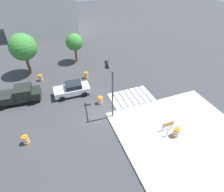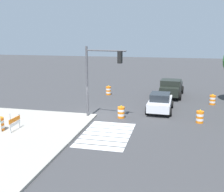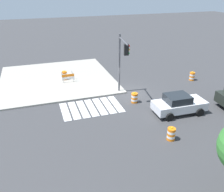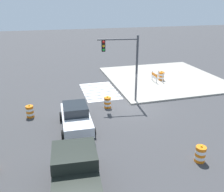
{
  "view_description": "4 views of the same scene",
  "coord_description": "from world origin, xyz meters",
  "px_view_note": "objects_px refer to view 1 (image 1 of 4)",
  "views": [
    {
      "loc": [
        -4.64,
        -14.01,
        13.99
      ],
      "look_at": [
        1.45,
        1.78,
        0.86
      ],
      "focal_mm": 29.54,
      "sensor_mm": 36.0,
      "label": 1
    },
    {
      "loc": [
        20.77,
        6.04,
        6.52
      ],
      "look_at": [
        -0.25,
        1.21,
        1.68
      ],
      "focal_mm": 44.1,
      "sensor_mm": 36.0,
      "label": 2
    },
    {
      "loc": [
        8.12,
        19.68,
        9.72
      ],
      "look_at": [
        2.43,
        2.7,
        1.28
      ],
      "focal_mm": 38.46,
      "sensor_mm": 36.0,
      "label": 3
    },
    {
      "loc": [
        -17.32,
        6.51,
        8.13
      ],
      "look_at": [
        0.38,
        1.57,
        0.86
      ],
      "focal_mm": 38.58,
      "sensor_mm": 36.0,
      "label": 4
    }
  ],
  "objects_px": {
    "traffic_barrel_median_near": "(86,75)",
    "traffic_barrel_median_far": "(41,78)",
    "construction_barricade": "(169,126)",
    "pickup_truck": "(19,95)",
    "traffic_barrel_near_corner": "(26,140)",
    "street_tree_streetside_mid": "(74,42)",
    "sports_car": "(72,89)",
    "street_tree_streetside_near": "(23,47)",
    "traffic_light_pole": "(110,81)",
    "traffic_barrel_crosswalk_end": "(100,100)",
    "traffic_barrel_on_sidewalk": "(176,132)"
  },
  "relations": [
    {
      "from": "traffic_barrel_median_near",
      "to": "traffic_barrel_median_far",
      "type": "relative_size",
      "value": 1.0
    },
    {
      "from": "construction_barricade",
      "to": "pickup_truck",
      "type": "bearing_deg",
      "value": 142.91
    },
    {
      "from": "pickup_truck",
      "to": "construction_barricade",
      "type": "relative_size",
      "value": 4.07
    },
    {
      "from": "pickup_truck",
      "to": "traffic_barrel_near_corner",
      "type": "distance_m",
      "value": 6.79
    },
    {
      "from": "traffic_barrel_median_near",
      "to": "street_tree_streetside_mid",
      "type": "distance_m",
      "value": 6.19
    },
    {
      "from": "sports_car",
      "to": "traffic_barrel_median_far",
      "type": "xyz_separation_m",
      "value": [
        -3.49,
        4.72,
        -0.36
      ]
    },
    {
      "from": "street_tree_streetside_near",
      "to": "construction_barricade",
      "type": "bearing_deg",
      "value": -53.79
    },
    {
      "from": "traffic_barrel_median_near",
      "to": "traffic_light_pole",
      "type": "height_order",
      "value": "traffic_light_pole"
    },
    {
      "from": "traffic_barrel_crosswalk_end",
      "to": "construction_barricade",
      "type": "distance_m",
      "value": 8.17
    },
    {
      "from": "traffic_barrel_near_corner",
      "to": "traffic_barrel_median_near",
      "type": "relative_size",
      "value": 1.0
    },
    {
      "from": "construction_barricade",
      "to": "street_tree_streetside_near",
      "type": "xyz_separation_m",
      "value": [
        -12.29,
        16.79,
        3.31
      ]
    },
    {
      "from": "street_tree_streetside_near",
      "to": "traffic_light_pole",
      "type": "bearing_deg",
      "value": -55.42
    },
    {
      "from": "traffic_barrel_crosswalk_end",
      "to": "traffic_barrel_on_sidewalk",
      "type": "bearing_deg",
      "value": -55.11
    },
    {
      "from": "traffic_barrel_crosswalk_end",
      "to": "traffic_barrel_median_far",
      "type": "height_order",
      "value": "same"
    },
    {
      "from": "traffic_barrel_median_near",
      "to": "traffic_barrel_on_sidewalk",
      "type": "height_order",
      "value": "traffic_barrel_on_sidewalk"
    },
    {
      "from": "traffic_barrel_near_corner",
      "to": "traffic_barrel_median_near",
      "type": "xyz_separation_m",
      "value": [
        8.09,
        9.05,
        0.0
      ]
    },
    {
      "from": "sports_car",
      "to": "street_tree_streetside_near",
      "type": "bearing_deg",
      "value": 122.99
    },
    {
      "from": "pickup_truck",
      "to": "traffic_light_pole",
      "type": "xyz_separation_m",
      "value": [
        9.39,
        -5.22,
        2.94
      ]
    },
    {
      "from": "traffic_barrel_crosswalk_end",
      "to": "street_tree_streetside_mid",
      "type": "distance_m",
      "value": 11.88
    },
    {
      "from": "traffic_barrel_median_near",
      "to": "street_tree_streetside_mid",
      "type": "relative_size",
      "value": 0.22
    },
    {
      "from": "traffic_barrel_crosswalk_end",
      "to": "traffic_barrel_on_sidewalk",
      "type": "xyz_separation_m",
      "value": [
        5.13,
        -7.36,
        0.15
      ]
    },
    {
      "from": "traffic_barrel_median_far",
      "to": "street_tree_streetside_near",
      "type": "xyz_separation_m",
      "value": [
        -1.28,
        2.61,
        3.57
      ]
    },
    {
      "from": "traffic_barrel_median_near",
      "to": "street_tree_streetside_near",
      "type": "xyz_separation_m",
      "value": [
        -7.31,
        4.23,
        3.57
      ]
    },
    {
      "from": "traffic_barrel_on_sidewalk",
      "to": "traffic_light_pole",
      "type": "xyz_separation_m",
      "value": [
        -4.46,
        5.86,
        3.31
      ]
    },
    {
      "from": "traffic_light_pole",
      "to": "traffic_barrel_near_corner",
      "type": "bearing_deg",
      "value": -170.2
    },
    {
      "from": "traffic_barrel_median_near",
      "to": "traffic_barrel_on_sidewalk",
      "type": "xyz_separation_m",
      "value": [
        5.24,
        -13.37,
        0.15
      ]
    },
    {
      "from": "pickup_truck",
      "to": "street_tree_streetside_near",
      "type": "bearing_deg",
      "value": 78.82
    },
    {
      "from": "traffic_barrel_median_far",
      "to": "traffic_barrel_crosswalk_end",
      "type": "bearing_deg",
      "value": -51.16
    },
    {
      "from": "traffic_barrel_median_far",
      "to": "construction_barricade",
      "type": "bearing_deg",
      "value": -52.16
    },
    {
      "from": "traffic_barrel_median_far",
      "to": "street_tree_streetside_mid",
      "type": "distance_m",
      "value": 7.58
    },
    {
      "from": "pickup_truck",
      "to": "street_tree_streetside_mid",
      "type": "height_order",
      "value": "street_tree_streetside_mid"
    },
    {
      "from": "traffic_barrel_near_corner",
      "to": "street_tree_streetside_near",
      "type": "height_order",
      "value": "street_tree_streetside_near"
    },
    {
      "from": "traffic_barrel_near_corner",
      "to": "traffic_barrel_crosswalk_end",
      "type": "relative_size",
      "value": 1.0
    },
    {
      "from": "traffic_barrel_median_near",
      "to": "street_tree_streetside_mid",
      "type": "xyz_separation_m",
      "value": [
        -0.16,
        5.54,
        2.76
      ]
    },
    {
      "from": "traffic_barrel_crosswalk_end",
      "to": "construction_barricade",
      "type": "bearing_deg",
      "value": -53.36
    },
    {
      "from": "sports_car",
      "to": "traffic_barrel_crosswalk_end",
      "type": "height_order",
      "value": "sports_car"
    },
    {
      "from": "sports_car",
      "to": "traffic_barrel_median_far",
      "type": "height_order",
      "value": "sports_car"
    },
    {
      "from": "pickup_truck",
      "to": "traffic_barrel_near_corner",
      "type": "height_order",
      "value": "pickup_truck"
    },
    {
      "from": "sports_car",
      "to": "pickup_truck",
      "type": "relative_size",
      "value": 0.82
    },
    {
      "from": "traffic_barrel_on_sidewalk",
      "to": "traffic_barrel_median_far",
      "type": "bearing_deg",
      "value": 126.95
    },
    {
      "from": "traffic_barrel_median_far",
      "to": "construction_barricade",
      "type": "xyz_separation_m",
      "value": [
        11.01,
        -14.18,
        0.27
      ]
    },
    {
      "from": "sports_car",
      "to": "traffic_barrel_median_near",
      "type": "relative_size",
      "value": 4.27
    },
    {
      "from": "traffic_barrel_near_corner",
      "to": "construction_barricade",
      "type": "distance_m",
      "value": 13.54
    },
    {
      "from": "traffic_barrel_median_near",
      "to": "construction_barricade",
      "type": "height_order",
      "value": "construction_barricade"
    },
    {
      "from": "traffic_barrel_on_sidewalk",
      "to": "construction_barricade",
      "type": "distance_m",
      "value": 0.86
    },
    {
      "from": "sports_car",
      "to": "street_tree_streetside_mid",
      "type": "height_order",
      "value": "street_tree_streetside_mid"
    },
    {
      "from": "traffic_light_pole",
      "to": "street_tree_streetside_mid",
      "type": "relative_size",
      "value": 1.21
    },
    {
      "from": "traffic_barrel_crosswalk_end",
      "to": "sports_car",
      "type": "bearing_deg",
      "value": 132.45
    },
    {
      "from": "traffic_barrel_crosswalk_end",
      "to": "street_tree_streetside_near",
      "type": "xyz_separation_m",
      "value": [
        -7.42,
        10.24,
        3.57
      ]
    },
    {
      "from": "traffic_barrel_median_near",
      "to": "street_tree_streetside_near",
      "type": "relative_size",
      "value": 0.17
    }
  ]
}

